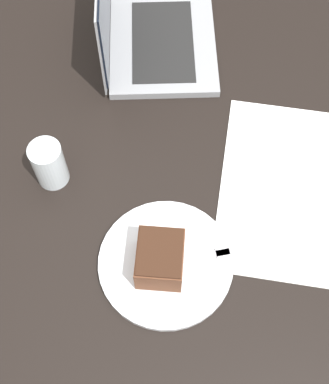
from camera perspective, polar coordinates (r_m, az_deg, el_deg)
ground_plane at (r=1.79m, az=-0.07°, el=-8.00°), size 12.00×12.00×0.00m
dining_table at (r=1.23m, az=-0.11°, el=1.54°), size 1.29×1.29×0.75m
paper_document at (r=1.09m, az=13.74°, el=0.32°), size 0.46×0.39×0.00m
plate at (r=0.99m, az=0.13°, el=-7.57°), size 0.25×0.25×0.01m
cake_slice at (r=0.95m, az=-0.48°, el=-7.13°), size 0.11×0.10×0.07m
fork at (r=0.98m, az=3.25°, el=-7.06°), size 0.03×0.17×0.00m
water_glass at (r=1.05m, az=-12.21°, el=2.94°), size 0.06×0.06×0.10m
laptop at (r=1.24m, az=-1.73°, el=16.41°), size 0.32×0.27×0.23m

